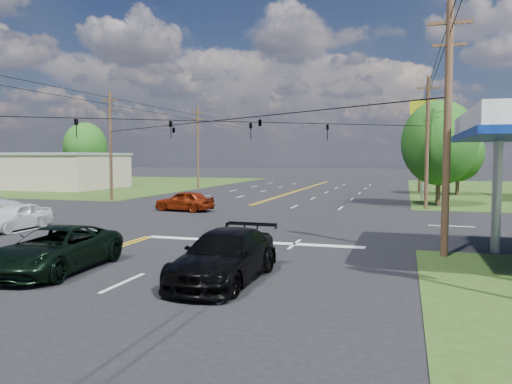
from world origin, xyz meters
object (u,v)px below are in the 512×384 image
(pole_nw, at_px, (111,144))
(suv_black, at_px, (225,256))
(tree_right_b, at_px, (458,153))
(pickup_dkgreen, at_px, (55,249))
(pole_right_far, at_px, (420,144))
(pole_ne, at_px, (427,141))
(tree_far_l, at_px, (85,147))
(retail_nw, at_px, (50,172))
(pole_left_far, at_px, (198,146))
(pole_se, at_px, (447,126))
(pickup_white, at_px, (15,217))
(tree_right_a, at_px, (439,143))

(pole_nw, distance_m, suv_black, 30.99)
(tree_right_b, relative_size, pickup_dkgreen, 1.34)
(pole_nw, relative_size, tree_right_b, 1.34)
(pole_right_far, bearing_deg, suv_black, -98.85)
(pole_ne, relative_size, pickup_dkgreen, 1.80)
(tree_far_l, relative_size, pickup_dkgreen, 1.65)
(pickup_dkgreen, height_order, suv_black, suv_black)
(retail_nw, relative_size, pole_left_far, 1.60)
(pole_left_far, distance_m, tree_right_b, 29.79)
(pole_se, bearing_deg, retail_nw, 144.21)
(pole_ne, height_order, suv_black, pole_ne)
(pole_left_far, relative_size, pickup_white, 2.39)
(pole_ne, bearing_deg, retail_nw, 163.18)
(tree_right_a, xyz_separation_m, pickup_white, (-21.72, -20.00, -4.16))
(pole_left_far, distance_m, tree_far_l, 19.42)
(pole_se, relative_size, pole_nw, 1.00)
(pole_se, xyz_separation_m, pole_left_far, (-26.00, 37.00, 0.25))
(pole_nw, xyz_separation_m, pole_right_far, (26.00, 19.00, 0.25))
(retail_nw, xyz_separation_m, pole_right_far, (43.00, 6.00, 3.17))
(pole_right_far, bearing_deg, pole_ne, -90.00)
(retail_nw, bearing_deg, pole_ne, -16.82)
(pole_right_far, bearing_deg, pickup_dkgreen, -106.13)
(suv_black, height_order, pickup_white, suv_black)
(pole_se, xyz_separation_m, pole_nw, (-26.00, 18.00, 0.00))
(tree_far_l, bearing_deg, pole_nw, -50.44)
(retail_nw, height_order, pole_ne, pole_ne)
(pickup_dkgreen, height_order, pickup_white, pickup_dkgreen)
(retail_nw, bearing_deg, pole_right_far, 7.94)
(pole_left_far, relative_size, pickup_dkgreen, 1.89)
(retail_nw, xyz_separation_m, pole_se, (43.00, -31.00, 2.92))
(pole_se, relative_size, tree_right_a, 1.16)
(pole_right_far, distance_m, tree_far_l, 45.18)
(retail_nw, bearing_deg, pickup_dkgreen, -50.68)
(pole_nw, distance_m, pole_ne, 26.00)
(pole_nw, relative_size, suv_black, 1.79)
(pole_nw, distance_m, tree_far_l, 29.83)
(pole_se, distance_m, tree_right_b, 33.19)
(tree_right_a, relative_size, suv_black, 1.54)
(pole_left_far, distance_m, pole_right_far, 26.00)
(retail_nw, xyz_separation_m, pickup_white, (22.28, -30.00, -1.29))
(pole_nw, height_order, pole_ne, same)
(pole_ne, relative_size, tree_far_l, 1.09)
(pole_se, height_order, pickup_dkgreen, pole_se)
(tree_right_a, xyz_separation_m, tree_right_b, (2.50, 12.00, -0.65))
(suv_black, relative_size, pickup_white, 1.27)
(pickup_white, bearing_deg, pole_nw, 107.47)
(suv_black, bearing_deg, tree_right_a, 75.92)
(pole_ne, distance_m, suv_black, 25.13)
(pole_nw, bearing_deg, retail_nw, 142.59)
(retail_nw, relative_size, tree_right_a, 1.96)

